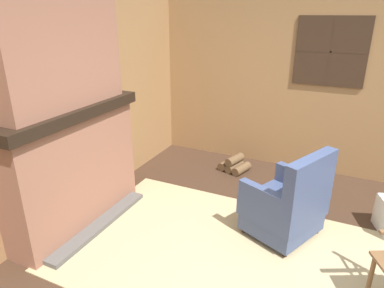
% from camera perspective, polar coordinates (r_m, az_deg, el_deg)
% --- Properties ---
extents(ground_plane, '(14.00, 14.00, 0.00)m').
position_cam_1_polar(ground_plane, '(3.23, 15.99, -21.86)').
color(ground_plane, '#3D281C').
extents(wood_panel_wall_left, '(0.06, 5.52, 2.46)m').
position_cam_1_polar(wood_panel_wall_left, '(3.73, -22.62, 5.04)').
color(wood_panel_wall_left, '#9E7247').
rests_on(wood_panel_wall_left, ground).
extents(wood_panel_wall_back, '(5.52, 0.09, 2.46)m').
position_cam_1_polar(wood_panel_wall_back, '(4.97, 22.57, 8.95)').
color(wood_panel_wall_back, '#9E7247').
rests_on(wood_panel_wall_back, ground).
extents(fireplace_hearth, '(0.59, 1.67, 1.30)m').
position_cam_1_polar(fireplace_hearth, '(3.76, -18.95, -3.83)').
color(fireplace_hearth, '#93604C').
rests_on(fireplace_hearth, ground).
extents(chimney_breast, '(0.34, 1.38, 1.14)m').
position_cam_1_polar(chimney_breast, '(3.46, -21.57, 14.95)').
color(chimney_breast, '#93604C').
rests_on(chimney_breast, fireplace_hearth).
extents(area_rug, '(3.27, 2.00, 0.01)m').
position_cam_1_polar(area_rug, '(3.43, 7.34, -17.99)').
color(area_rug, tan).
rests_on(area_rug, ground).
extents(armchair, '(0.86, 0.89, 0.95)m').
position_cam_1_polar(armchair, '(3.61, 15.52, -9.85)').
color(armchair, '#3D4C75').
rests_on(armchair, ground).
extents(firewood_stack, '(0.45, 0.42, 0.23)m').
position_cam_1_polar(firewood_stack, '(5.01, 7.08, -3.46)').
color(firewood_stack, brown).
rests_on(firewood_stack, ground).
extents(oil_lamp_vase, '(0.09, 0.09, 0.25)m').
position_cam_1_polar(oil_lamp_vase, '(3.40, -23.83, 6.28)').
color(oil_lamp_vase, '#47708E').
rests_on(oil_lamp_vase, fireplace_hearth).
extents(storage_case, '(0.16, 0.21, 0.15)m').
position_cam_1_polar(storage_case, '(3.97, -15.08, 9.11)').
color(storage_case, black).
rests_on(storage_case, fireplace_hearth).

